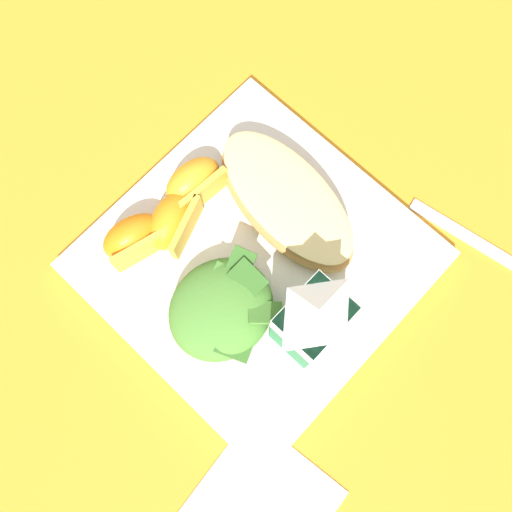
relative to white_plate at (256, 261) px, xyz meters
name	(u,v)px	position (x,y,z in m)	size (l,w,h in m)	color
ground	(256,263)	(0.00, 0.00, -0.01)	(3.00, 3.00, 0.00)	orange
white_plate	(256,261)	(0.00, 0.00, 0.00)	(0.28, 0.28, 0.02)	white
cheesy_pizza_bread	(286,201)	(-0.06, -0.01, 0.03)	(0.10, 0.18, 0.04)	tan
green_salad_pile	(222,308)	(0.06, 0.01, 0.03)	(0.11, 0.10, 0.04)	#4C8433
milk_carton	(313,320)	(0.02, 0.08, 0.07)	(0.06, 0.04, 0.11)	#2D8451
orange_wedge_front	(194,183)	(-0.01, -0.09, 0.03)	(0.06, 0.04, 0.04)	orange
orange_wedge_middle	(173,222)	(0.03, -0.08, 0.03)	(0.07, 0.05, 0.04)	orange
orange_wedge_rear	(134,238)	(0.07, -0.09, 0.03)	(0.07, 0.05, 0.04)	orange
paper_napkin	(262,505)	(0.16, 0.16, -0.01)	(0.11, 0.11, 0.00)	white
metal_fork	(510,261)	(-0.17, 0.18, -0.01)	(0.05, 0.19, 0.01)	silver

